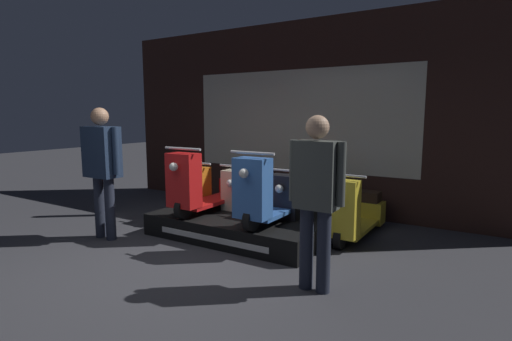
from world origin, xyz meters
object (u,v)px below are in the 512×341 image
scooter_backrow_1 (256,199)px  street_bollard (102,183)px  scooter_display_right (274,194)px  person_right_browsing (316,191)px  scooter_display_left (209,186)px  scooter_backrow_0 (217,194)px  scooter_backrow_2 (302,205)px  person_left_browsing (102,161)px  scooter_backrow_3 (354,212)px

scooter_backrow_1 → street_bollard: 2.56m
scooter_display_right → person_right_browsing: bearing=-45.3°
scooter_display_right → person_right_browsing: (1.02, -1.03, 0.31)m
scooter_display_left → street_bollard: size_ratio=1.48×
scooter_backrow_0 → scooter_backrow_2: size_ratio=1.00×
scooter_backrow_2 → scooter_display_left: bearing=-145.8°
scooter_backrow_1 → person_right_browsing: bearing=-45.6°
scooter_display_right → scooter_backrow_1: (-0.73, 0.75, -0.29)m
scooter_backrow_2 → person_right_browsing: bearing=-61.4°
scooter_backrow_0 → scooter_backrow_1: 0.77m
person_left_browsing → person_right_browsing: person_left_browsing is taller
scooter_display_left → person_left_browsing: (-0.95, -1.03, 0.41)m
person_right_browsing → scooter_backrow_1: bearing=134.4°
scooter_backrow_3 → street_bollard: size_ratio=1.48×
scooter_display_right → person_left_browsing: (-2.01, -1.03, 0.41)m
scooter_backrow_2 → scooter_backrow_3: size_ratio=1.00×
scooter_backrow_1 → scooter_backrow_3: same height
scooter_backrow_0 → scooter_backrow_1: bearing=0.0°
scooter_display_left → scooter_backrow_3: size_ratio=1.00×
scooter_backrow_2 → scooter_display_right: bearing=-93.5°
scooter_backrow_2 → scooter_backrow_1: bearing=180.0°
scooter_backrow_0 → person_left_browsing: 1.98m
scooter_backrow_3 → person_left_browsing: 3.41m
scooter_backrow_0 → scooter_backrow_3: size_ratio=1.00×
scooter_backrow_1 → scooter_backrow_3: 1.54m
scooter_backrow_2 → person_left_browsing: bearing=-139.2°
scooter_display_right → scooter_backrow_0: size_ratio=1.00×
scooter_display_left → person_left_browsing: bearing=-132.8°
scooter_backrow_1 → scooter_backrow_2: 0.77m
scooter_display_left → person_right_browsing: bearing=-26.3°
person_left_browsing → scooter_backrow_1: bearing=54.1°
person_left_browsing → person_right_browsing: 3.03m
scooter_backrow_3 → street_bollard: 4.03m
scooter_backrow_3 → person_right_browsing: person_right_browsing is taller
scooter_backrow_0 → person_right_browsing: person_right_browsing is taller
scooter_backrow_1 → scooter_backrow_3: size_ratio=1.00×
person_left_browsing → scooter_backrow_2: bearing=40.8°
scooter_backrow_2 → street_bollard: 3.29m
scooter_backrow_0 → person_right_browsing: 3.14m
scooter_backrow_2 → scooter_backrow_3: (0.77, 0.00, 0.00)m
scooter_backrow_1 → street_bollard: bearing=-157.2°
scooter_backrow_0 → scooter_display_left: bearing=-59.8°
scooter_backrow_3 → person_left_browsing: bearing=-147.9°
person_right_browsing → street_bollard: size_ratio=1.53×
street_bollard → scooter_display_right: bearing=4.4°
person_left_browsing → scooter_display_right: bearing=27.0°
scooter_display_right → scooter_backrow_1: scooter_display_right is taller
scooter_backrow_2 → scooter_backrow_0: bearing=180.0°
person_left_browsing → person_right_browsing: size_ratio=1.05×
scooter_display_left → scooter_backrow_2: size_ratio=1.00×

